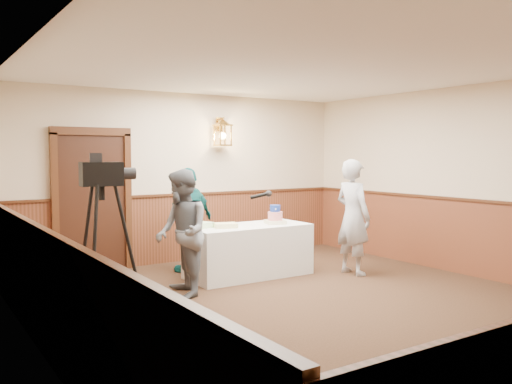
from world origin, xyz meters
TOP-DOWN VIEW (x-y plane):
  - ground at (0.00, 0.00)m, footprint 7.00×7.00m
  - room_shell at (-0.05, 0.45)m, footprint 6.02×7.02m
  - display_table at (0.22, 1.90)m, footprint 1.80×0.80m
  - tiered_cake at (0.65, 1.83)m, footprint 0.34×0.34m
  - sheet_cake_yellow at (-0.19, 1.86)m, footprint 0.37×0.33m
  - sheet_cake_green at (-0.50, 2.04)m, footprint 0.39×0.35m
  - interviewer at (-1.08, 1.40)m, footprint 1.49×0.88m
  - baker at (1.59, 1.17)m, footprint 0.44×0.64m
  - assistant_p at (-0.36, 2.66)m, footprint 1.01×0.70m
  - tv_camera_rig at (-2.26, 0.84)m, footprint 0.67×0.62m

SIDE VIEW (x-z plane):
  - ground at x=0.00m, z-range 0.00..0.00m
  - display_table at x=0.22m, z-range 0.00..0.75m
  - tv_camera_rig at x=-2.26m, z-range -0.09..1.62m
  - sheet_cake_yellow at x=-0.19m, z-range 0.75..0.81m
  - sheet_cake_green at x=-0.50m, z-range 0.75..0.83m
  - assistant_p at x=-0.36m, z-range 0.00..1.59m
  - interviewer at x=-1.08m, z-range 0.00..1.61m
  - baker at x=1.59m, z-range 0.00..1.71m
  - tiered_cake at x=0.65m, z-range 0.72..1.00m
  - room_shell at x=-0.05m, z-range 0.12..2.93m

